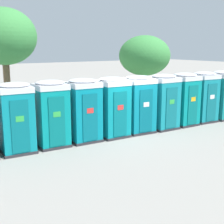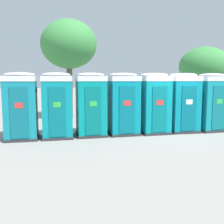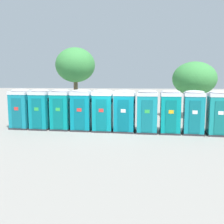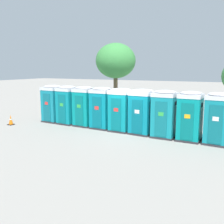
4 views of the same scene
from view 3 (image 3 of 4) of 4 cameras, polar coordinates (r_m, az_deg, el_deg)
ground_plane at (r=16.04m, az=0.37°, el=-4.21°), size 120.00×120.00×0.00m
portapotty_0 at (r=17.75m, az=-19.19°, el=0.70°), size 1.28×1.28×2.54m
portapotty_1 at (r=17.14m, az=-15.28°, el=0.63°), size 1.25×1.28×2.54m
portapotty_2 at (r=16.69m, az=-11.01°, el=0.58°), size 1.23×1.25×2.54m
portapotty_3 at (r=16.27m, az=-6.61°, el=0.48°), size 1.26×1.25×2.54m
portapotty_4 at (r=15.92m, az=-2.01°, el=0.37°), size 1.23×1.23×2.54m
portapotty_5 at (r=15.73m, az=2.78°, el=0.28°), size 1.33×1.30×2.54m
portapotty_6 at (r=15.58m, az=7.64°, el=0.15°), size 1.25×1.23×2.54m
portapotty_7 at (r=15.64m, az=12.54°, el=0.07°), size 1.19×1.23×2.54m
portapotty_8 at (r=15.82m, az=17.37°, el=-0.02°), size 1.26×1.30×2.54m
portapotty_9 at (r=16.00m, az=22.14°, el=-0.15°), size 1.27×1.27×2.54m
street_tree_0 at (r=22.03m, az=17.49°, el=6.90°), size 3.47×3.47×4.51m
street_tree_1 at (r=21.41m, az=-7.99°, el=10.01°), size 3.15×3.15×5.62m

